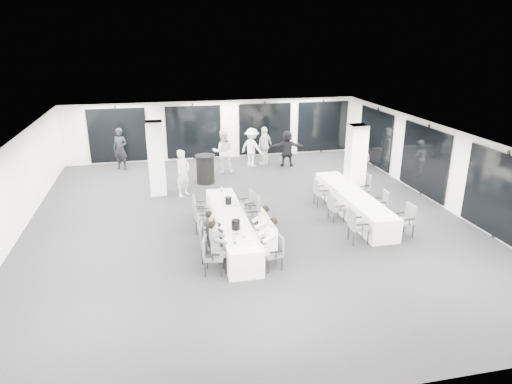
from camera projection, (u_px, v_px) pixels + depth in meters
room at (265, 168)px, 15.84m from camera, size 14.04×16.04×2.84m
column_left at (156, 158)px, 17.02m from camera, size 0.60×0.60×2.80m
column_right at (355, 163)px, 16.40m from camera, size 0.60×0.60×2.80m
banquet_table_main at (231, 227)px, 13.55m from camera, size 0.90×5.00×0.75m
banquet_table_side at (353, 203)px, 15.44m from camera, size 0.90×5.00×0.75m
cocktail_table at (205, 169)px, 18.57m from camera, size 0.84×0.84×1.16m
chair_main_left_near at (211, 253)px, 11.55m from camera, size 0.61×0.63×1.00m
chair_main_left_second at (207, 241)px, 12.18m from camera, size 0.62×0.65×1.04m
chair_main_left_mid at (204, 229)px, 13.05m from camera, size 0.49×0.54×0.94m
chair_main_left_fourth at (200, 214)px, 13.96m from camera, size 0.56×0.61×1.03m
chair_main_left_far at (198, 206)px, 14.87m from camera, size 0.49×0.52×0.86m
chair_main_right_near at (275, 250)px, 11.79m from camera, size 0.52×0.56×0.92m
chair_main_right_second at (267, 237)px, 12.60m from camera, size 0.48×0.52×0.88m
chair_main_right_mid at (261, 226)px, 13.35m from camera, size 0.50×0.54×0.88m
chair_main_right_fourth at (254, 211)px, 14.23m from camera, size 0.56×0.61×1.02m
chair_main_right_far at (248, 203)px, 15.03m from camera, size 0.55×0.58×0.94m
chair_side_left_near at (356, 224)px, 13.24m from camera, size 0.56×0.62×1.04m
chair_side_left_mid at (335, 206)px, 14.84m from camera, size 0.50×0.54×0.88m
chair_side_left_far at (319, 191)px, 16.13m from camera, size 0.50×0.56×0.97m
chair_side_right_near at (406, 218)px, 13.69m from camera, size 0.56×0.60×1.00m
chair_side_right_mid at (382, 202)px, 15.16m from camera, size 0.53×0.56×0.91m
chair_side_right_far at (362, 186)px, 16.54m from camera, size 0.61×0.65×1.04m
seated_guest_a at (217, 244)px, 11.48m from camera, size 0.50×0.38×1.44m
seated_guest_b at (213, 233)px, 12.13m from camera, size 0.50×0.38×1.44m
seated_guest_c at (269, 241)px, 11.65m from camera, size 0.50×0.38×1.44m
seated_guest_d at (262, 227)px, 12.46m from camera, size 0.50×0.38×1.44m
standing_guest_a at (183, 170)px, 16.99m from camera, size 0.93×0.93×2.01m
standing_guest_b at (223, 149)px, 19.81m from camera, size 1.08×0.70×2.15m
standing_guest_c at (252, 145)px, 20.78m from camera, size 1.36×1.40×2.00m
standing_guest_d at (265, 143)px, 21.10m from camera, size 1.32×1.29×2.01m
standing_guest_e at (358, 145)px, 20.75m from camera, size 0.74×1.04×1.98m
standing_guest_f at (287, 146)px, 20.82m from camera, size 1.84×1.01×1.89m
standing_guest_g at (120, 146)px, 20.27m from camera, size 0.97×0.91×2.12m
standing_guest_h at (362, 159)px, 19.03m from camera, size 0.97×0.93×1.73m
ice_bucket_near at (236, 225)px, 12.44m from camera, size 0.24×0.24×0.27m
ice_bucket_far at (228, 200)px, 14.30m from camera, size 0.21×0.21×0.23m
water_bottle_a at (235, 241)px, 11.48m from camera, size 0.08×0.08×0.24m
water_bottle_b at (235, 205)px, 14.00m from camera, size 0.06×0.06×0.20m
water_bottle_c at (222, 190)px, 15.32m from camera, size 0.06×0.06×0.20m
plate_a at (237, 234)px, 12.16m from camera, size 0.20×0.20×0.03m
plate_b at (244, 237)px, 11.98m from camera, size 0.18×0.18×0.03m
plate_c at (236, 221)px, 12.97m from camera, size 0.21×0.21×0.03m
wine_glass at (250, 240)px, 11.47m from camera, size 0.08×0.08×0.20m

